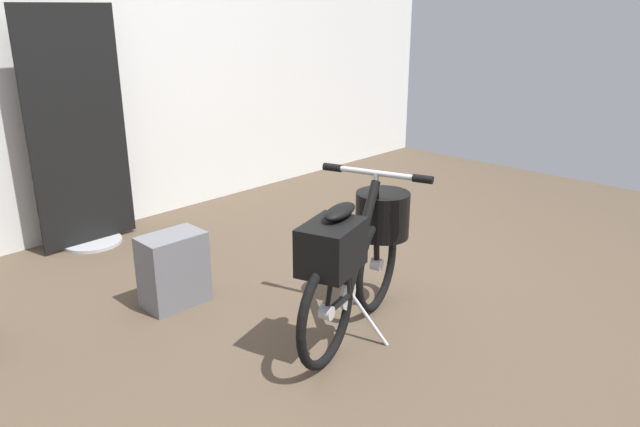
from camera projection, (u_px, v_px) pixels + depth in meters
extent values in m
plane|color=brown|center=(375.00, 353.00, 2.61)|extent=(6.73, 6.73, 0.00)
cylinder|color=#B7B7BC|center=(93.00, 242.00, 3.81)|extent=(0.36, 0.36, 0.02)
cube|color=black|center=(78.00, 129.00, 3.58)|extent=(0.60, 0.02, 1.42)
torus|color=black|center=(377.00, 264.00, 2.92)|extent=(0.47, 0.18, 0.48)
cylinder|color=#B7B7BC|center=(377.00, 264.00, 2.92)|extent=(0.07, 0.07, 0.06)
torus|color=black|center=(326.00, 313.00, 2.46)|extent=(0.47, 0.18, 0.48)
cylinder|color=#B7B7BC|center=(326.00, 313.00, 2.46)|extent=(0.07, 0.07, 0.06)
cylinder|color=black|center=(337.00, 303.00, 2.55)|extent=(0.21, 0.09, 0.05)
cylinder|color=black|center=(362.00, 237.00, 2.69)|extent=(0.33, 0.14, 0.46)
cylinder|color=black|center=(344.00, 257.00, 2.54)|extent=(0.13, 0.07, 0.40)
cylinder|color=black|center=(337.00, 303.00, 2.55)|extent=(0.21, 0.08, 0.04)
cylinder|color=black|center=(376.00, 224.00, 2.83)|extent=(0.08, 0.05, 0.43)
cylinder|color=black|center=(333.00, 265.00, 2.45)|extent=(0.14, 0.06, 0.39)
ellipsoid|color=black|center=(340.00, 211.00, 2.43)|extent=(0.24, 0.15, 0.05)
cylinder|color=#B7B7BC|center=(376.00, 177.00, 2.74)|extent=(0.03, 0.03, 0.04)
cylinder|color=#B7B7BC|center=(376.00, 173.00, 2.73)|extent=(0.15, 0.43, 0.03)
cylinder|color=black|center=(423.00, 179.00, 2.64)|extent=(0.06, 0.10, 0.04)
cylinder|color=black|center=(333.00, 167.00, 2.83)|extent=(0.06, 0.10, 0.04)
cylinder|color=#B7B7BC|center=(348.00, 295.00, 2.64)|extent=(0.14, 0.05, 0.14)
cylinder|color=#B7B7BC|center=(369.00, 319.00, 2.67)|extent=(0.07, 0.19, 0.22)
cylinder|color=black|center=(382.00, 215.00, 2.89)|extent=(0.32, 0.32, 0.22)
cube|color=black|center=(332.00, 247.00, 2.41)|extent=(0.33, 0.27, 0.20)
cube|color=slate|center=(174.00, 270.00, 2.99)|extent=(0.32, 0.20, 0.37)
cube|color=gray|center=(163.00, 273.00, 3.08)|extent=(0.22, 0.04, 0.16)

